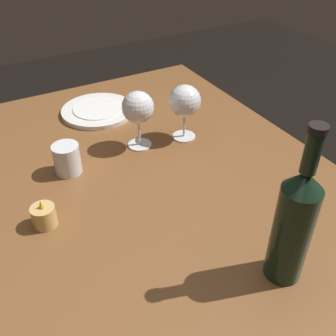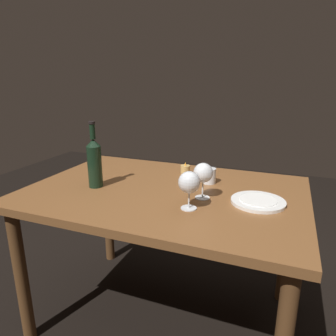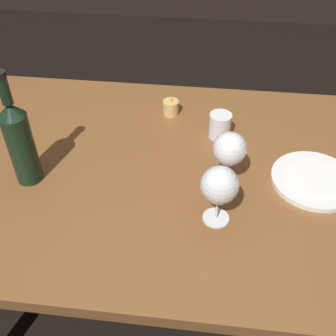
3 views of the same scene
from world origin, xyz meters
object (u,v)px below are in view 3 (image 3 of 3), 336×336
(wine_bottle, at_px, (20,141))
(wine_glass_right, at_px, (220,186))
(wine_glass_left, at_px, (230,150))
(votive_candle, at_px, (171,108))
(dinner_plate, at_px, (314,180))
(water_tumbler, at_px, (220,127))

(wine_bottle, bearing_deg, wine_glass_right, -9.82)
(wine_glass_left, height_order, wine_bottle, wine_bottle)
(wine_bottle, bearing_deg, wine_glass_left, 4.64)
(votive_candle, height_order, dinner_plate, votive_candle)
(votive_candle, xyz_separation_m, dinner_plate, (0.42, -0.28, -0.02))
(wine_glass_right, bearing_deg, wine_bottle, 170.18)
(wine_glass_right, bearing_deg, water_tumbler, 90.15)
(water_tumbler, distance_m, votive_candle, 0.19)
(wine_glass_right, xyz_separation_m, votive_candle, (-0.16, 0.44, -0.09))
(wine_glass_left, xyz_separation_m, wine_glass_right, (-0.02, -0.13, -0.00))
(wine_glass_left, height_order, water_tumbler, wine_glass_left)
(water_tumbler, bearing_deg, wine_glass_right, -89.85)
(wine_glass_right, distance_m, water_tumbler, 0.35)
(water_tumbler, bearing_deg, wine_glass_left, -83.82)
(wine_bottle, relative_size, water_tumbler, 4.15)
(wine_bottle, distance_m, water_tumbler, 0.57)
(water_tumbler, bearing_deg, wine_bottle, -153.40)
(wine_bottle, bearing_deg, votive_candle, 45.99)
(water_tumbler, height_order, dinner_plate, water_tumbler)
(wine_glass_left, bearing_deg, votive_candle, 120.41)
(water_tumbler, relative_size, dinner_plate, 0.34)
(dinner_plate, bearing_deg, wine_glass_right, -147.79)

